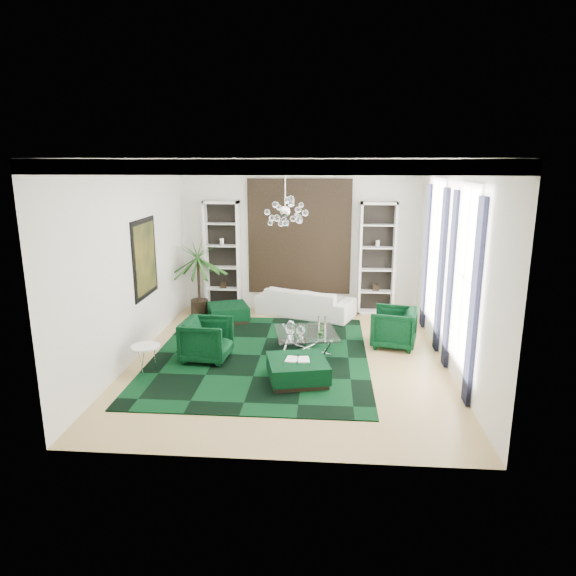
# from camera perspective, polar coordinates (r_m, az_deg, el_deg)

# --- Properties ---
(floor) EXTENTS (6.00, 7.00, 0.02)m
(floor) POSITION_cam_1_polar(r_m,az_deg,el_deg) (10.14, 0.11, -7.93)
(floor) COLOR tan
(floor) RESTS_ON ground
(ceiling) EXTENTS (6.00, 7.00, 0.02)m
(ceiling) POSITION_cam_1_polar(r_m,az_deg,el_deg) (9.41, 0.12, 14.20)
(ceiling) COLOR white
(ceiling) RESTS_ON ground
(wall_back) EXTENTS (6.00, 0.02, 3.80)m
(wall_back) POSITION_cam_1_polar(r_m,az_deg,el_deg) (13.05, 1.28, 5.72)
(wall_back) COLOR white
(wall_back) RESTS_ON ground
(wall_front) EXTENTS (6.00, 0.02, 3.80)m
(wall_front) POSITION_cam_1_polar(r_m,az_deg,el_deg) (6.20, -2.32, -3.61)
(wall_front) COLOR white
(wall_front) RESTS_ON ground
(wall_left) EXTENTS (0.02, 7.00, 3.80)m
(wall_left) POSITION_cam_1_polar(r_m,az_deg,el_deg) (10.26, -16.91, 2.85)
(wall_left) COLOR white
(wall_left) RESTS_ON ground
(wall_right) EXTENTS (0.02, 7.00, 3.80)m
(wall_right) POSITION_cam_1_polar(r_m,az_deg,el_deg) (9.84, 17.89, 2.32)
(wall_right) COLOR white
(wall_right) RESTS_ON ground
(crown_molding) EXTENTS (6.00, 7.00, 0.18)m
(crown_molding) POSITION_cam_1_polar(r_m,az_deg,el_deg) (9.41, 0.12, 13.53)
(crown_molding) COLOR white
(crown_molding) RESTS_ON ceiling
(ceiling_medallion) EXTENTS (0.90, 0.90, 0.05)m
(ceiling_medallion) POSITION_cam_1_polar(r_m,az_deg,el_deg) (9.71, 0.26, 13.96)
(ceiling_medallion) COLOR white
(ceiling_medallion) RESTS_ON ceiling
(tapestry) EXTENTS (2.50, 0.06, 2.80)m
(tapestry) POSITION_cam_1_polar(r_m,az_deg,el_deg) (13.00, 1.26, 5.69)
(tapestry) COLOR black
(tapestry) RESTS_ON wall_back
(shelving_left) EXTENTS (0.90, 0.38, 2.80)m
(shelving_left) POSITION_cam_1_polar(r_m,az_deg,el_deg) (13.18, -7.29, 3.49)
(shelving_left) COLOR white
(shelving_left) RESTS_ON floor
(shelving_right) EXTENTS (0.90, 0.38, 2.80)m
(shelving_right) POSITION_cam_1_polar(r_m,az_deg,el_deg) (12.97, 9.86, 3.23)
(shelving_right) COLOR white
(shelving_right) RESTS_ON floor
(painting) EXTENTS (0.04, 1.30, 1.60)m
(painting) POSITION_cam_1_polar(r_m,az_deg,el_deg) (10.81, -15.57, 3.21)
(painting) COLOR black
(painting) RESTS_ON wall_left
(window_near) EXTENTS (0.03, 1.10, 2.90)m
(window_near) POSITION_cam_1_polar(r_m,az_deg,el_deg) (8.98, 19.05, 1.17)
(window_near) COLOR white
(window_near) RESTS_ON wall_right
(curtain_near_a) EXTENTS (0.07, 0.30, 3.25)m
(curtain_near_a) POSITION_cam_1_polar(r_m,az_deg,el_deg) (8.30, 19.99, -1.71)
(curtain_near_a) COLOR black
(curtain_near_a) RESTS_ON floor
(curtain_near_b) EXTENTS (0.07, 0.30, 3.25)m
(curtain_near_b) POSITION_cam_1_polar(r_m,az_deg,el_deg) (9.76, 17.62, 0.75)
(curtain_near_b) COLOR black
(curtain_near_b) RESTS_ON floor
(window_far) EXTENTS (0.03, 1.10, 2.90)m
(window_far) POSITION_cam_1_polar(r_m,az_deg,el_deg) (11.28, 16.08, 3.87)
(window_far) COLOR white
(window_far) RESTS_ON wall_right
(curtain_far_a) EXTENTS (0.07, 0.30, 3.25)m
(curtain_far_a) POSITION_cam_1_polar(r_m,az_deg,el_deg) (10.56, 16.62, 1.79)
(curtain_far_a) COLOR black
(curtain_far_a) RESTS_ON floor
(curtain_far_b) EXTENTS (0.07, 0.30, 3.25)m
(curtain_far_b) POSITION_cam_1_polar(r_m,az_deg,el_deg) (12.06, 15.12, 3.36)
(curtain_far_b) COLOR black
(curtain_far_b) RESTS_ON floor
(rug) EXTENTS (4.20, 5.00, 0.02)m
(rug) POSITION_cam_1_polar(r_m,az_deg,el_deg) (10.28, -3.06, -7.50)
(rug) COLOR black
(rug) RESTS_ON floor
(sofa) EXTENTS (2.57, 1.73, 0.70)m
(sofa) POSITION_cam_1_polar(r_m,az_deg,el_deg) (12.78, 1.93, -1.57)
(sofa) COLOR white
(sofa) RESTS_ON floor
(armchair_left) EXTENTS (0.96, 0.93, 0.81)m
(armchair_left) POSITION_cam_1_polar(r_m,az_deg,el_deg) (10.09, -9.02, -5.70)
(armchair_left) COLOR black
(armchair_left) RESTS_ON floor
(armchair_right) EXTENTS (1.07, 1.05, 0.81)m
(armchair_right) POSITION_cam_1_polar(r_m,az_deg,el_deg) (10.90, 11.67, -4.31)
(armchair_right) COLOR black
(armchair_right) RESTS_ON floor
(coffee_table) EXTENTS (1.40, 1.40, 0.41)m
(coffee_table) POSITION_cam_1_polar(r_m,az_deg,el_deg) (10.43, 2.02, -6.03)
(coffee_table) COLOR white
(coffee_table) RESTS_ON floor
(ottoman_side) EXTENTS (1.16, 1.16, 0.40)m
(ottoman_side) POSITION_cam_1_polar(r_m,az_deg,el_deg) (12.47, -6.65, -2.77)
(ottoman_side) COLOR black
(ottoman_side) RESTS_ON floor
(ottoman_front) EXTENTS (1.19, 1.19, 0.40)m
(ottoman_front) POSITION_cam_1_polar(r_m,az_deg,el_deg) (9.09, 1.07, -9.16)
(ottoman_front) COLOR black
(ottoman_front) RESTS_ON floor
(book) EXTENTS (0.42, 0.28, 0.03)m
(book) POSITION_cam_1_polar(r_m,az_deg,el_deg) (9.01, 1.08, -7.90)
(book) COLOR white
(book) RESTS_ON ottoman_front
(side_table) EXTENTS (0.61, 0.61, 0.50)m
(side_table) POSITION_cam_1_polar(r_m,az_deg,el_deg) (9.79, -15.46, -7.65)
(side_table) COLOR white
(side_table) RESTS_ON floor
(palm) EXTENTS (1.89, 1.89, 2.40)m
(palm) POSITION_cam_1_polar(r_m,az_deg,el_deg) (12.79, -9.95, 2.16)
(palm) COLOR #22531B
(palm) RESTS_ON floor
(chandelier) EXTENTS (0.81, 0.81, 0.72)m
(chandelier) POSITION_cam_1_polar(r_m,az_deg,el_deg) (9.67, -0.32, 8.50)
(chandelier) COLOR white
(chandelier) RESTS_ON ceiling
(table_plant) EXTENTS (0.15, 0.13, 0.24)m
(table_plant) POSITION_cam_1_polar(r_m,az_deg,el_deg) (10.08, 3.68, -4.81)
(table_plant) COLOR #22531B
(table_plant) RESTS_ON coffee_table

